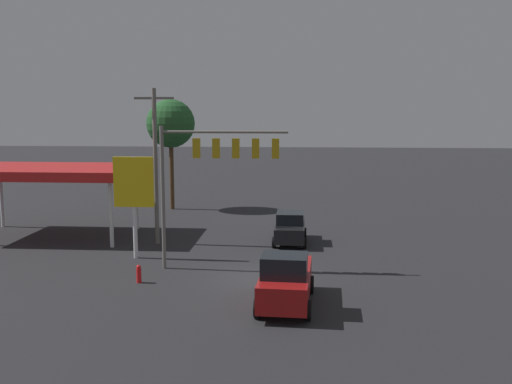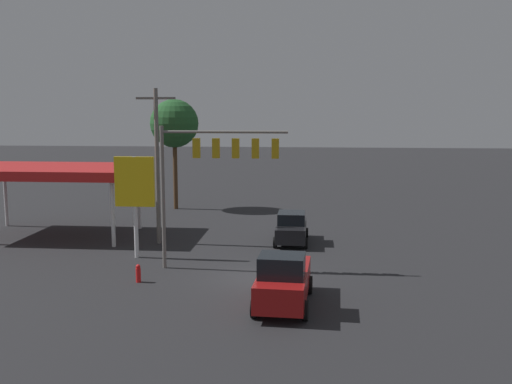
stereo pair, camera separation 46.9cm
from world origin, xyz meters
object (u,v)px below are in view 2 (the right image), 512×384
(utility_pole, at_px, (157,162))
(price_sign, at_px, (135,186))
(sedan_far, at_px, (291,228))
(traffic_signal_assembly, at_px, (214,160))
(fire_hydrant, at_px, (138,273))
(pickup_parked, at_px, (283,281))
(street_tree, at_px, (174,124))

(utility_pole, bearing_deg, price_sign, 84.11)
(price_sign, distance_m, sedan_far, 10.08)
(traffic_signal_assembly, relative_size, fire_hydrant, 8.43)
(utility_pole, relative_size, price_sign, 1.68)
(utility_pole, xyz_separation_m, fire_hydrant, (-1.09, 8.04, -4.60))
(pickup_parked, distance_m, street_tree, 25.91)
(price_sign, relative_size, pickup_parked, 1.07)
(price_sign, relative_size, sedan_far, 1.28)
(price_sign, xyz_separation_m, sedan_far, (-8.55, -4.36, -3.08))
(utility_pole, distance_m, fire_hydrant, 9.33)
(utility_pole, bearing_deg, street_tree, -81.73)
(pickup_parked, bearing_deg, price_sign, -127.32)
(sedan_far, relative_size, fire_hydrant, 5.02)
(street_tree, xyz_separation_m, fire_hydrant, (-2.89, 20.42, -6.63))
(utility_pole, xyz_separation_m, street_tree, (1.80, -12.38, 2.03))
(price_sign, xyz_separation_m, fire_hydrant, (-1.45, 4.54, -3.60))
(pickup_parked, relative_size, street_tree, 0.58)
(sedan_far, distance_m, pickup_parked, 11.65)
(traffic_signal_assembly, distance_m, fire_hydrant, 6.74)
(price_sign, height_order, street_tree, street_tree)
(utility_pole, height_order, sedan_far, utility_pole)
(pickup_parked, distance_m, fire_hydrant, 7.63)
(traffic_signal_assembly, xyz_separation_m, fire_hydrant, (3.32, 2.60, -5.25))
(fire_hydrant, bearing_deg, traffic_signal_assembly, -141.89)
(price_sign, xyz_separation_m, street_tree, (1.44, -15.87, 3.03))
(price_sign, xyz_separation_m, pickup_parked, (-8.54, 7.29, -2.93))
(traffic_signal_assembly, distance_m, utility_pole, 7.03)
(fire_hydrant, bearing_deg, utility_pole, -82.27)
(traffic_signal_assembly, bearing_deg, pickup_parked, 125.14)
(sedan_far, xyz_separation_m, fire_hydrant, (7.10, 8.90, -0.51))
(price_sign, bearing_deg, street_tree, -84.82)
(traffic_signal_assembly, bearing_deg, fire_hydrant, 38.11)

